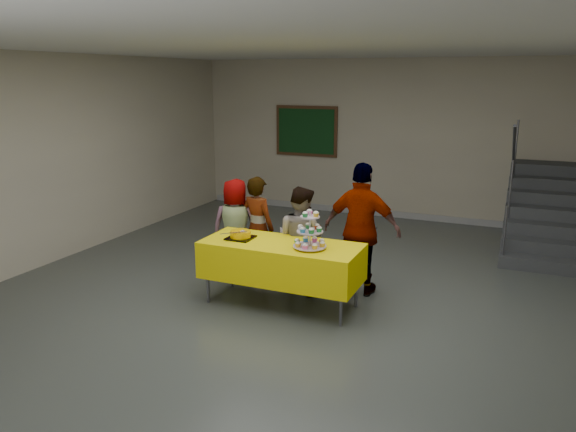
% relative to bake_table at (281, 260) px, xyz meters
% --- Properties ---
extents(room_shell, '(10.00, 10.04, 3.02)m').
position_rel_bake_table_xyz_m(room_shell, '(0.25, -0.16, 1.57)').
color(room_shell, '#4C514C').
rests_on(room_shell, ground).
extents(bake_table, '(1.88, 0.78, 0.77)m').
position_rel_bake_table_xyz_m(bake_table, '(0.00, 0.00, 0.00)').
color(bake_table, '#595960').
rests_on(bake_table, ground).
extents(cupcake_stand, '(0.38, 0.38, 0.44)m').
position_rel_bake_table_xyz_m(cupcake_stand, '(0.38, -0.07, 0.38)').
color(cupcake_stand, silver).
rests_on(cupcake_stand, bake_table).
extents(bear_cake, '(0.32, 0.36, 0.12)m').
position_rel_bake_table_xyz_m(bear_cake, '(-0.53, -0.02, 0.27)').
color(bear_cake, black).
rests_on(bear_cake, bake_table).
extents(schoolchild_a, '(0.74, 0.58, 1.34)m').
position_rel_bake_table_xyz_m(schoolchild_a, '(-1.01, 0.73, 0.11)').
color(schoolchild_a, slate).
rests_on(schoolchild_a, ground).
extents(schoolchild_b, '(0.57, 0.43, 1.39)m').
position_rel_bake_table_xyz_m(schoolchild_b, '(-0.68, 0.75, 0.14)').
color(schoolchild_b, slate).
rests_on(schoolchild_b, ground).
extents(schoolchild_c, '(0.75, 0.65, 1.35)m').
position_rel_bake_table_xyz_m(schoolchild_c, '(0.03, 0.52, 0.12)').
color(schoolchild_c, slate).
rests_on(schoolchild_c, ground).
extents(schoolchild_d, '(0.98, 0.43, 1.66)m').
position_rel_bake_table_xyz_m(schoolchild_d, '(0.76, 0.73, 0.27)').
color(schoolchild_d, slate).
rests_on(schoolchild_d, ground).
extents(staircase, '(1.30, 2.40, 2.04)m').
position_rel_bake_table_xyz_m(staircase, '(2.95, 3.95, -0.07)').
color(staircase, '#424447').
rests_on(staircase, ground).
extents(noticeboard, '(1.30, 0.05, 1.00)m').
position_rel_bake_table_xyz_m(noticeboard, '(-1.59, 4.79, 1.04)').
color(noticeboard, '#472B16').
rests_on(noticeboard, ground).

